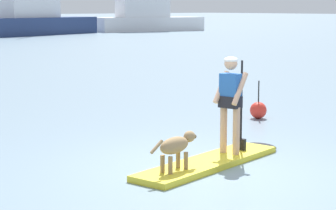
% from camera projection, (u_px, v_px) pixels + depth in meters
% --- Properties ---
extents(ground_plane, '(400.00, 400.00, 0.00)m').
position_uv_depth(ground_plane, '(208.00, 166.00, 10.52)').
color(ground_plane, gray).
extents(paddleboard, '(3.51, 1.26, 0.10)m').
position_uv_depth(paddleboard, '(216.00, 160.00, 10.68)').
color(paddleboard, yellow).
rests_on(paddleboard, ground_plane).
extents(person_paddler, '(0.64, 0.53, 1.66)m').
position_uv_depth(person_paddler, '(231.00, 98.00, 10.85)').
color(person_paddler, tan).
rests_on(person_paddler, paddleboard).
extents(dog, '(1.10, 0.32, 0.57)m').
position_uv_depth(dog, '(176.00, 146.00, 9.79)').
color(dog, '#997A51').
rests_on(dog, paddleboard).
extents(moored_boat_port, '(13.34, 6.28, 12.18)m').
position_uv_depth(moored_boat_port, '(35.00, 18.00, 59.50)').
color(moored_boat_port, navy).
rests_on(moored_boat_port, ground_plane).
extents(moored_boat_far_starboard, '(12.29, 6.08, 4.72)m').
position_uv_depth(moored_boat_far_starboard, '(147.00, 17.00, 68.50)').
color(moored_boat_far_starboard, white).
rests_on(moored_boat_far_starboard, ground_plane).
extents(marker_buoy, '(0.39, 0.39, 0.89)m').
position_uv_depth(marker_buoy, '(258.00, 110.00, 14.95)').
color(marker_buoy, red).
rests_on(marker_buoy, ground_plane).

